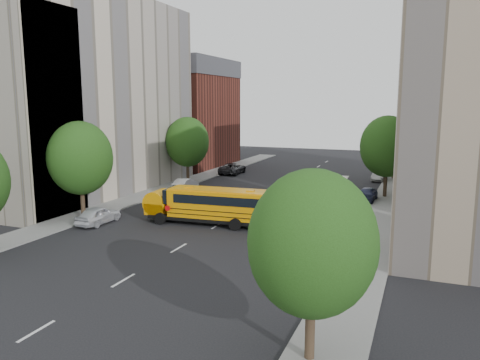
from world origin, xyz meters
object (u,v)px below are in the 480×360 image
Objects in this scene: parked_car_1 at (185,184)px; parked_car_2 at (233,168)px; street_tree_2 at (187,142)px; school_bus at (212,204)px; safari_truck at (318,188)px; parked_car_0 at (98,215)px; parked_car_4 at (367,195)px; street_tree_1 at (80,158)px; street_tree_5 at (395,141)px; street_tree_4 at (387,146)px; street_tree_3 at (312,243)px; parked_car_5 at (379,175)px.

parked_car_2 reaches higher than parked_car_1.
street_tree_2 is 5.90m from parked_car_1.
school_bus is 1.78× the size of safari_truck.
parked_car_0 reaches higher than parked_car_4.
street_tree_1 is 11.20m from school_bus.
street_tree_2 reaches higher than school_bus.
parked_car_0 is at bearing -83.36° from street_tree_2.
street_tree_1 is 37.20m from street_tree_5.
street_tree_4 is at bearing -136.02° from parked_car_0.
street_tree_2 is 25.06m from street_tree_5.
street_tree_2 is at bearing 164.65° from safari_truck.
parked_car_2 is at bearing 116.18° from street_tree_3.
street_tree_1 is 1.52× the size of parked_car_2.
street_tree_3 reaches higher than parked_car_0.
parked_car_5 is (18.50, 1.52, -0.08)m from parked_car_2.
street_tree_3 is 44.00m from street_tree_5.
parked_car_5 is at bearing -121.84° from parked_car_0.
parked_car_4 is at bearing -117.44° from street_tree_4.
street_tree_5 is at bearing 53.75° from street_tree_1.
street_tree_5 is at bearing 28.61° from street_tree_2.
street_tree_2 is 9.81m from parked_car_2.
street_tree_1 reaches higher than parked_car_4.
street_tree_2 is at bearing 90.00° from street_tree_1.
safari_truck is (-5.79, 27.80, -3.16)m from street_tree_3.
street_tree_3 is 1.82× the size of parked_car_1.
street_tree_4 reaches higher than street_tree_3.
street_tree_1 is 1.37× the size of safari_truck.
street_tree_4 is 22.24m from parked_car_2.
street_tree_5 is 1.92× the size of parked_car_1.
safari_truck reaches higher than parked_car_5.
street_tree_2 is 1.34× the size of safari_truck.
parked_car_0 is at bearing -134.46° from safari_truck.
parked_car_2 is 18.56m from parked_car_5.
street_tree_1 reaches higher than school_bus.
parked_car_4 is (20.60, 15.30, -4.28)m from street_tree_1.
street_tree_2 reaches higher than street_tree_3.
street_tree_5 is 15.30m from parked_car_4.
street_tree_3 is 0.95× the size of street_tree_5.
parked_car_0 is 1.03× the size of parked_car_4.
parked_car_1 is at bearing 121.87° from school_bus.
street_tree_3 is (22.00, -32.00, -0.37)m from street_tree_2.
street_tree_2 is at bearing -83.03° from parked_car_0.
parked_car_5 is (10.07, 25.92, -0.95)m from school_bus.
street_tree_3 is 20.18m from school_bus.
parked_car_4 is (4.39, 1.51, -0.62)m from safari_truck.
safari_truck is at bearing 101.78° from street_tree_3.
parked_car_1 is 1.00× the size of parked_car_5.
street_tree_3 reaches higher than parked_car_2.
street_tree_5 is at bearing 53.71° from parked_car_5.
street_tree_3 is at bearing -79.04° from safari_truck.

